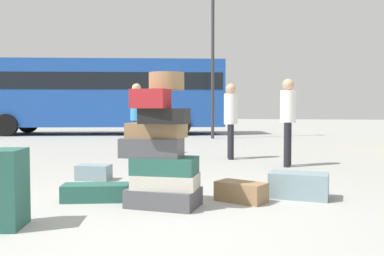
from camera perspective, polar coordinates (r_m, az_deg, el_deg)
ground_plane at (r=4.43m, az=-5.66°, el=-11.98°), size 80.00×80.00×0.00m
suitcase_tower at (r=4.75m, az=-4.26°, el=-3.56°), size 0.91×0.68×1.52m
suitcase_teal_white_trunk at (r=4.29m, az=-23.86°, el=-7.59°), size 0.37×0.48×0.74m
suitcase_teal_foreground_far at (r=5.23m, az=-13.06°, el=-8.60°), size 0.85×0.51×0.20m
suitcase_slate_upright_blue at (r=5.42m, az=14.41°, el=-7.61°), size 0.76×0.49×0.32m
suitcase_brown_behind_tower at (r=5.09m, az=6.74°, el=-8.67°), size 0.66×0.53×0.23m
suitcase_slate_left_side at (r=6.73m, az=-13.31°, el=-5.94°), size 0.53×0.35×0.24m
person_bearded_onlooker at (r=9.21m, az=5.33°, el=1.87°), size 0.30×0.34×1.67m
person_tourist_with_camera at (r=10.13m, az=-7.59°, el=2.15°), size 0.30×0.30×1.72m
person_passerby_in_red at (r=8.20m, az=13.01°, el=1.86°), size 0.30×0.34×1.69m
parked_bus at (r=18.54m, az=-12.61°, el=4.85°), size 10.99×5.12×3.15m
lamp_post at (r=15.84m, az=2.87°, el=14.93°), size 0.36×0.36×6.99m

